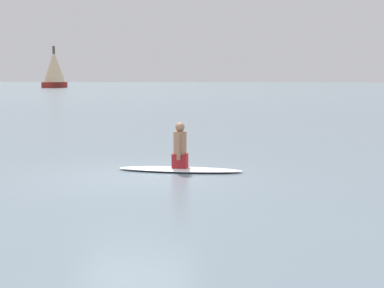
{
  "coord_description": "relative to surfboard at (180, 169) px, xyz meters",
  "views": [
    {
      "loc": [
        -11.74,
        -3.49,
        2.22
      ],
      "look_at": [
        1.05,
        -1.09,
        0.64
      ],
      "focal_mm": 52.27,
      "sensor_mm": 36.0,
      "label": 1
    }
  ],
  "objects": [
    {
      "name": "sailboat_distant",
      "position": [
        90.02,
        43.87,
        3.76
      ],
      "size": [
        6.31,
        4.95,
        8.04
      ],
      "rotation": [
        0.0,
        0.0,
        -0.18
      ],
      "color": "maroon",
      "rests_on": "ground"
    },
    {
      "name": "person_paddler",
      "position": [
        -0.0,
        0.0,
        0.52
      ],
      "size": [
        0.46,
        0.36,
        1.06
      ],
      "rotation": [
        0.0,
        0.0,
        -1.55
      ],
      "color": "#A51E23",
      "rests_on": "surfboard"
    },
    {
      "name": "ground_plane",
      "position": [
        -0.92,
        0.83,
        -0.04
      ],
      "size": [
        400.0,
        400.0,
        0.0
      ],
      "primitive_type": "plane",
      "color": "slate"
    },
    {
      "name": "surfboard",
      "position": [
        0.0,
        0.0,
        0.0
      ],
      "size": [
        0.75,
        2.97,
        0.09
      ],
      "primitive_type": "ellipsoid",
      "rotation": [
        0.0,
        0.0,
        -1.55
      ],
      "color": "white",
      "rests_on": "ground"
    }
  ]
}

